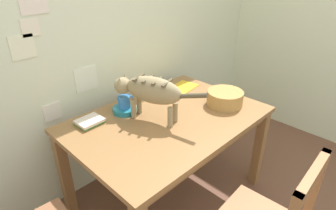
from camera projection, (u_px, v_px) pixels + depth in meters
The scene contains 8 objects.
wall_rear at pixel (97, 34), 2.09m from camera, with size 4.41×0.11×2.50m.
dining_table at pixel (168, 127), 2.04m from camera, with size 1.38×0.95×0.75m.
cat at pixel (150, 91), 1.88m from camera, with size 0.28×0.66×0.32m.
saucer_bowl at pixel (125, 110), 2.06m from camera, with size 0.18×0.18×0.04m, color teal.
coffee_mug at pixel (124, 102), 2.03m from camera, with size 0.13×0.09×0.09m.
magazine at pixel (182, 88), 2.45m from camera, with size 0.30×0.18×0.01m, color yellow.
book_stack at pixel (90, 121), 1.91m from camera, with size 0.18×0.16×0.04m.
wicker_basket at pixel (225, 98), 2.15m from camera, with size 0.27×0.27×0.11m.
Camera 1 is at (-1.12, -0.11, 1.74)m, focal length 29.89 mm.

